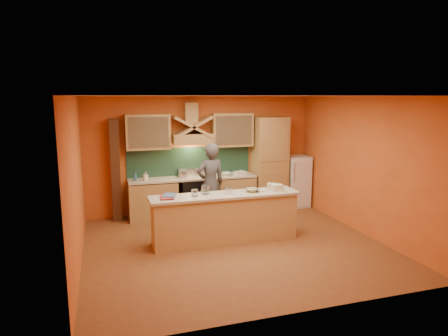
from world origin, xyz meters
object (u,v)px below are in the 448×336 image
object	(u,v)px
person	(210,184)
kitchen_scale	(229,191)
fridge	(296,181)
mixing_bowl	(252,190)
stove	(193,196)

from	to	relation	value
person	kitchen_scale	world-z (taller)	person
fridge	person	world-z (taller)	person
fridge	mixing_bowl	distance (m)	2.72
fridge	mixing_bowl	xyz separation A→B (m)	(-1.93, -1.88, 0.33)
mixing_bowl	stove	bearing A→B (deg)	112.15
person	kitchen_scale	size ratio (longest dim) A/B	15.73
kitchen_scale	mixing_bowl	distance (m)	0.49
person	fridge	bearing A→B (deg)	-173.87
stove	kitchen_scale	xyz separation A→B (m)	(0.27, -1.90, 0.54)
fridge	mixing_bowl	size ratio (longest dim) A/B	4.95
mixing_bowl	person	bearing A→B (deg)	115.48
stove	kitchen_scale	world-z (taller)	kitchen_scale
person	mixing_bowl	distance (m)	1.26
fridge	mixing_bowl	bearing A→B (deg)	-135.81
stove	person	bearing A→B (deg)	-73.26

